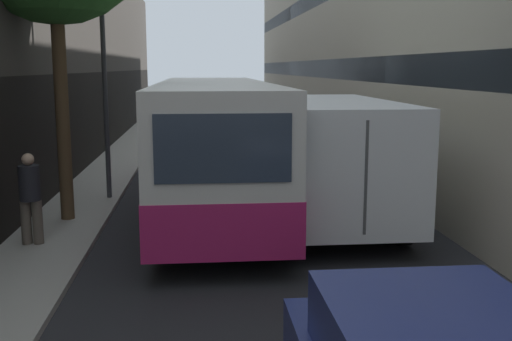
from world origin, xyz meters
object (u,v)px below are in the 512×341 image
object	(u,v)px
pedestrian	(30,196)
street_lamp	(102,11)
box_truck	(320,150)
bus	(214,140)

from	to	relation	value
pedestrian	street_lamp	size ratio (longest dim) A/B	0.26
box_truck	street_lamp	world-z (taller)	street_lamp
pedestrian	street_lamp	xyz separation A→B (m)	(0.82, 3.92, 3.61)
box_truck	bus	bearing A→B (deg)	151.64
pedestrian	street_lamp	world-z (taller)	street_lamp
box_truck	pedestrian	bearing A→B (deg)	-160.05
bus	box_truck	bearing A→B (deg)	-28.36
bus	box_truck	distance (m)	2.67
bus	pedestrian	world-z (taller)	bus
box_truck	pedestrian	xyz separation A→B (m)	(-5.77, -2.09, -0.47)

